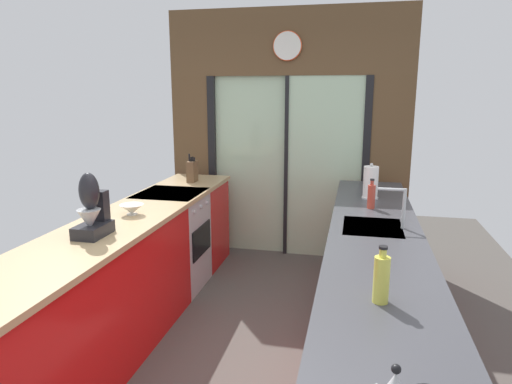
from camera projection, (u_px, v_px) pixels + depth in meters
ground_plane at (250, 330)px, 3.61m from camera, size 5.04×7.60×0.02m
back_wall_unit at (287, 120)px, 4.99m from camera, size 2.64×0.12×2.70m
left_counter_run at (111, 288)px, 3.25m from camera, size 0.62×3.80×0.92m
right_counter_run at (373, 303)px, 3.03m from camera, size 0.62×3.80×0.92m
sink_faucet at (400, 202)px, 3.10m from camera, size 0.19×0.02×0.28m
oven_range at (172, 241)px, 4.32m from camera, size 0.60×0.60×0.92m
mixing_bowl_far at (132, 209)px, 3.46m from camera, size 0.18×0.18×0.08m
knife_block at (192, 171)px, 4.70m from camera, size 0.08×0.14×0.29m
stand_mixer at (92, 212)px, 2.93m from camera, size 0.17×0.27×0.42m
soap_bottle_near at (381, 278)px, 2.01m from camera, size 0.07×0.07×0.26m
soap_bottle_far at (371, 196)px, 3.64m from camera, size 0.06×0.06×0.24m
paper_towel_roll at (371, 183)px, 3.97m from camera, size 0.15×0.15×0.31m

